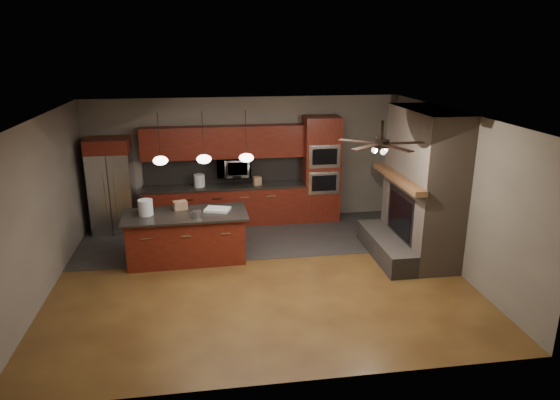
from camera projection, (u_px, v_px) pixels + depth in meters
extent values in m
plane|color=brown|center=(260.00, 274.00, 8.85)|extent=(7.00, 7.00, 0.00)
cube|color=white|center=(258.00, 116.00, 8.01)|extent=(7.00, 6.00, 0.02)
cube|color=#72685B|center=(245.00, 160.00, 11.26)|extent=(7.00, 0.02, 2.80)
cube|color=#72685B|center=(454.00, 190.00, 8.93)|extent=(0.02, 6.00, 2.80)
cube|color=#72685B|center=(41.00, 209.00, 7.93)|extent=(0.02, 6.00, 2.80)
cube|color=#2C2927|center=(251.00, 237.00, 10.55)|extent=(7.00, 2.40, 0.01)
cube|color=#746253|center=(423.00, 185.00, 9.25)|extent=(0.80, 2.00, 2.80)
cube|color=#423C36|center=(385.00, 247.00, 9.52)|extent=(0.50, 2.00, 0.40)
cube|color=#2D2D30|center=(401.00, 215.00, 9.37)|extent=(0.05, 1.20, 0.95)
cube|color=black|center=(400.00, 215.00, 9.36)|extent=(0.02, 1.00, 0.75)
cube|color=brown|center=(398.00, 178.00, 9.13)|extent=(0.22, 2.10, 0.10)
cube|color=maroon|center=(226.00, 206.00, 11.20)|extent=(3.55, 0.60, 0.86)
cube|color=black|center=(225.00, 186.00, 11.06)|extent=(3.59, 0.64, 0.04)
cube|color=black|center=(224.00, 169.00, 11.23)|extent=(3.55, 0.03, 0.60)
cube|color=maroon|center=(223.00, 142.00, 10.89)|extent=(3.55, 0.35, 0.70)
cube|color=maroon|center=(321.00, 169.00, 11.28)|extent=(0.80, 0.60, 2.38)
cube|color=silver|center=(324.00, 183.00, 11.06)|extent=(0.70, 0.03, 0.52)
cube|color=black|center=(324.00, 183.00, 11.05)|extent=(0.55, 0.02, 0.35)
cube|color=silver|center=(325.00, 157.00, 10.88)|extent=(0.70, 0.03, 0.52)
cube|color=black|center=(325.00, 157.00, 10.87)|extent=(0.55, 0.02, 0.35)
imported|color=silver|center=(233.00, 167.00, 11.01)|extent=(0.73, 0.41, 0.50)
cube|color=silver|center=(112.00, 192.00, 10.65)|extent=(0.87, 0.72, 1.74)
cube|color=#2D2D30|center=(109.00, 197.00, 10.31)|extent=(0.02, 0.02, 1.72)
cube|color=silver|center=(104.00, 195.00, 10.27)|extent=(0.03, 0.03, 0.87)
cube|color=silver|center=(114.00, 195.00, 10.30)|extent=(0.03, 0.03, 0.87)
cube|color=maroon|center=(107.00, 145.00, 10.34)|extent=(0.87, 0.72, 0.30)
cube|color=maroon|center=(187.00, 238.00, 9.32)|extent=(2.14, 0.93, 0.88)
cube|color=black|center=(185.00, 215.00, 9.18)|extent=(2.29, 1.09, 0.04)
cylinder|color=silver|center=(146.00, 207.00, 9.06)|extent=(0.28, 0.28, 0.29)
cylinder|color=#9F9FA4|center=(196.00, 214.00, 8.97)|extent=(0.20, 0.20, 0.11)
cube|color=white|center=(218.00, 209.00, 9.33)|extent=(0.52, 0.44, 0.04)
cube|color=#926B4B|center=(180.00, 205.00, 9.39)|extent=(0.29, 0.24, 0.16)
cylinder|color=silver|center=(199.00, 180.00, 10.94)|extent=(0.31, 0.31, 0.27)
cube|color=#A37C54|center=(257.00, 181.00, 11.08)|extent=(0.20, 0.17, 0.19)
cylinder|color=black|center=(159.00, 135.00, 8.55)|extent=(0.01, 0.01, 0.78)
ellipsoid|color=white|center=(161.00, 161.00, 8.69)|extent=(0.26, 0.26, 0.16)
cylinder|color=black|center=(203.00, 134.00, 8.66)|extent=(0.01, 0.01, 0.78)
ellipsoid|color=white|center=(204.00, 159.00, 8.79)|extent=(0.26, 0.26, 0.16)
cylinder|color=black|center=(246.00, 133.00, 8.76)|extent=(0.01, 0.01, 0.78)
ellipsoid|color=white|center=(246.00, 158.00, 8.90)|extent=(0.26, 0.26, 0.16)
cylinder|color=black|center=(382.00, 131.00, 7.55)|extent=(0.04, 0.04, 0.30)
cylinder|color=black|center=(381.00, 144.00, 7.61)|extent=(0.24, 0.24, 0.12)
cube|color=black|center=(405.00, 143.00, 7.67)|extent=(0.60, 0.12, 0.01)
cube|color=black|center=(381.00, 139.00, 7.97)|extent=(0.30, 0.61, 0.01)
cube|color=black|center=(358.00, 141.00, 7.78)|extent=(0.56, 0.45, 0.01)
cube|color=black|center=(367.00, 147.00, 7.36)|extent=(0.56, 0.45, 0.01)
cube|color=black|center=(397.00, 148.00, 7.29)|extent=(0.30, 0.61, 0.01)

